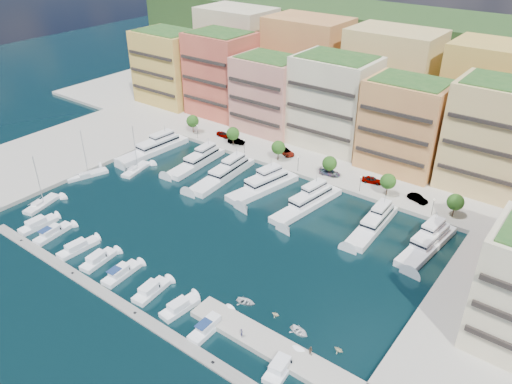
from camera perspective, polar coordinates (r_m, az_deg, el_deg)
ground at (r=111.34m, az=-4.00°, el=-3.94°), size 400.00×400.00×0.00m
north_quay at (r=157.46m, az=10.92°, el=6.16°), size 220.00×64.00×2.00m
west_quay at (r=151.25m, az=-24.24°, el=2.94°), size 34.00×76.00×2.00m
hillside at (r=199.18m, az=17.41°, el=10.39°), size 240.00×40.00×58.00m
south_pontoon at (r=97.66m, az=-17.14°, el=-11.00°), size 72.00×2.20×0.35m
finger_pier at (r=83.84m, az=2.08°, el=-17.60°), size 32.00×5.00×2.00m
apartment_0 at (r=181.26m, az=-9.89°, el=13.88°), size 22.00×16.50×24.80m
apartment_1 at (r=167.62m, az=-4.03°, el=13.30°), size 20.00×16.50×26.80m
apartment_2 at (r=154.28m, az=1.54°, el=11.11°), size 20.00×15.50×22.80m
apartment_3 at (r=144.95m, az=8.88°, el=10.15°), size 22.00×16.50×25.80m
apartment_4 at (r=135.28m, az=16.61°, el=7.34°), size 20.00×15.50×23.80m
apartment_5 at (r=131.43m, az=25.88°, el=5.58°), size 22.00×16.50×26.80m
backblock_0 at (r=190.26m, az=-2.18°, el=15.87°), size 26.00×18.00×30.00m
backblock_1 at (r=173.45m, az=5.79°, el=14.37°), size 26.00×18.00×30.00m
backblock_2 at (r=160.53m, az=15.10°, el=12.25°), size 26.00×18.00×30.00m
backblock_3 at (r=152.50m, az=25.52°, el=9.46°), size 26.00×18.00×30.00m
tree_0 at (r=155.34m, az=-7.26°, el=8.04°), size 3.80×3.80×5.65m
tree_1 at (r=145.35m, az=-2.65°, el=6.69°), size 3.80×3.80×5.65m
tree_2 at (r=136.50m, az=2.56°, el=5.10°), size 3.80×3.80×5.65m
tree_3 at (r=129.04m, az=8.41°, el=3.26°), size 3.80×3.80×5.65m
tree_4 at (r=123.21m, az=14.86°, el=1.18°), size 3.80×3.80×5.65m
tree_5 at (r=119.27m, az=21.84°, el=-1.08°), size 3.80×3.80×5.65m
lamppost_0 at (r=151.56m, az=-6.74°, el=7.13°), size 0.30×0.30×4.20m
lamppost_1 at (r=140.60m, az=-1.35°, el=5.48°), size 0.30×0.30×4.20m
lamppost_2 at (r=131.21m, az=4.85°, el=3.51°), size 0.30×0.30×4.20m
lamppost_3 at (r=123.74m, az=11.86°, el=1.22°), size 0.30×0.30×4.20m
lamppost_4 at (r=118.55m, az=19.61°, el=-1.33°), size 0.30×0.30×4.20m
yacht_0 at (r=147.74m, az=-11.45°, el=5.00°), size 6.45×23.55×7.30m
yacht_1 at (r=138.17m, az=-6.61°, el=3.57°), size 5.85×20.55×7.30m
yacht_2 at (r=130.95m, az=-3.55°, el=2.22°), size 6.27×23.12×7.30m
yacht_3 at (r=125.00m, az=1.02°, el=0.85°), size 8.76×21.13×7.30m
yacht_4 at (r=118.29m, az=6.02°, el=-1.21°), size 7.19×22.25×7.30m
yacht_5 at (r=113.11m, az=13.34°, el=-3.45°), size 5.01×19.63×7.30m
yacht_6 at (r=110.02m, az=19.07°, el=-5.44°), size 6.33×19.72×7.30m
cruiser_0 at (r=120.78m, az=-23.65°, el=-3.43°), size 2.83×8.44×2.55m
cruiser_1 at (r=116.40m, az=-22.21°, el=-4.39°), size 3.47×8.97×2.66m
cruiser_2 at (r=109.80m, az=-19.68°, el=-6.06°), size 3.13×8.83×2.55m
cruiser_3 at (r=105.09m, az=-17.57°, el=-7.42°), size 3.57×7.98×2.55m
cruiser_4 at (r=100.35m, az=-15.16°, el=-8.98°), size 3.26×8.27×2.66m
cruiser_5 at (r=95.11m, az=-11.92°, el=-11.00°), size 3.49×7.82×2.55m
cruiser_6 at (r=90.84m, az=-8.73°, el=-12.95°), size 3.42×7.59×2.55m
cruiser_7 at (r=87.02m, az=-5.27°, el=-14.99°), size 2.65×9.05×2.66m
cruiser_9 at (r=80.86m, az=2.87°, el=-19.38°), size 3.71×7.58×2.55m
sailboat_0 at (r=128.87m, az=-23.29°, el=-1.32°), size 5.02×9.83×13.20m
sailboat_1 at (r=138.72m, az=-18.76°, el=1.83°), size 6.19×10.98×13.20m
sailboat_2 at (r=137.88m, az=-13.55°, el=2.47°), size 4.65×9.87×13.20m
tender_2 at (r=86.37m, az=4.97°, el=-15.60°), size 3.82×2.99×0.72m
tender_1 at (r=89.03m, az=2.24°, el=-13.77°), size 1.51×1.34×0.74m
tender_0 at (r=91.28m, az=-1.17°, el=-12.42°), size 3.97×3.20×0.73m
tender_3 at (r=84.31m, az=9.42°, el=-17.33°), size 1.79×1.58×0.87m
car_0 at (r=152.43m, az=-3.76°, el=6.58°), size 4.71×2.09×1.57m
car_1 at (r=147.61m, az=-2.26°, el=5.84°), size 5.31×3.14×1.65m
car_2 at (r=141.06m, az=3.49°, el=4.60°), size 6.31×4.77×1.59m
car_3 at (r=131.06m, az=8.40°, el=2.25°), size 5.80×3.55×1.57m
car_4 at (r=129.22m, az=13.10°, el=1.36°), size 5.31×3.16×1.69m
car_5 at (r=123.97m, az=17.99°, el=-0.69°), size 5.26×3.10×1.64m
person_0 at (r=83.83m, az=-1.64°, el=-15.79°), size 0.66×0.72×1.65m
person_1 at (r=81.76m, az=6.25°, el=-17.55°), size 0.78×0.61×1.58m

